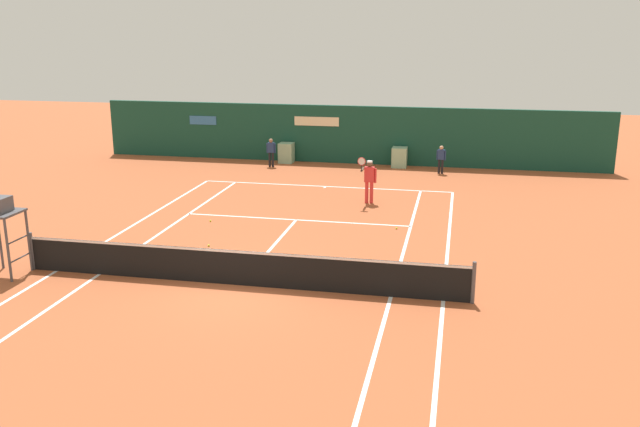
# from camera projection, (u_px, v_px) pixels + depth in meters

# --- Properties ---
(ground_plane) EXTENTS (80.00, 80.00, 0.01)m
(ground_plane) POSITION_uv_depth(u_px,v_px,m) (246.00, 277.00, 18.57)
(ground_plane) COLOR #A8512D
(tennis_net) EXTENTS (12.10, 0.10, 1.07)m
(tennis_net) POSITION_uv_depth(u_px,v_px,m) (238.00, 267.00, 17.89)
(tennis_net) COLOR #4C4C51
(tennis_net) RESTS_ON ground_plane
(sponsor_back_wall) EXTENTS (25.00, 1.02, 2.83)m
(sponsor_back_wall) POSITION_uv_depth(u_px,v_px,m) (346.00, 136.00, 33.70)
(sponsor_back_wall) COLOR #144233
(sponsor_back_wall) RESTS_ON ground_plane
(player_on_baseline) EXTENTS (0.65, 0.69, 1.87)m
(player_on_baseline) POSITION_uv_depth(u_px,v_px,m) (369.00, 178.00, 26.10)
(player_on_baseline) COLOR red
(player_on_baseline) RESTS_ON ground_plane
(ball_kid_centre_post) EXTENTS (0.43, 0.21, 1.30)m
(ball_kid_centre_post) POSITION_uv_depth(u_px,v_px,m) (441.00, 158.00, 31.40)
(ball_kid_centre_post) COLOR black
(ball_kid_centre_post) RESTS_ON ground_plane
(ball_kid_left_post) EXTENTS (0.46, 0.19, 1.37)m
(ball_kid_left_post) POSITION_uv_depth(u_px,v_px,m) (271.00, 151.00, 32.97)
(ball_kid_left_post) COLOR black
(ball_kid_left_post) RESTS_ON ground_plane
(tennis_ball_by_sideline) EXTENTS (0.07, 0.07, 0.07)m
(tennis_ball_by_sideline) POSITION_uv_depth(u_px,v_px,m) (210.00, 221.00, 23.83)
(tennis_ball_by_sideline) COLOR #CCE033
(tennis_ball_by_sideline) RESTS_ON ground_plane
(tennis_ball_mid_court) EXTENTS (0.07, 0.07, 0.07)m
(tennis_ball_mid_court) POSITION_uv_depth(u_px,v_px,m) (209.00, 245.00, 21.16)
(tennis_ball_mid_court) COLOR #CCE033
(tennis_ball_mid_court) RESTS_ON ground_plane
(tennis_ball_near_service_line) EXTENTS (0.07, 0.07, 0.07)m
(tennis_ball_near_service_line) POSITION_uv_depth(u_px,v_px,m) (396.00, 228.00, 22.97)
(tennis_ball_near_service_line) COLOR #CCE033
(tennis_ball_near_service_line) RESTS_ON ground_plane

